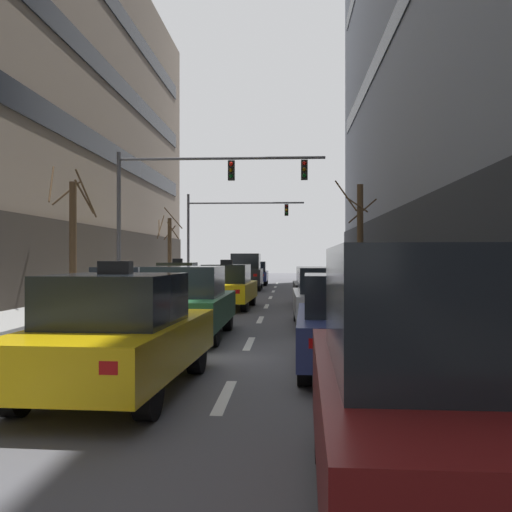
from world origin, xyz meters
TOP-DOWN VIEW (x-y plane):
  - ground_plane at (0.00, 0.00)m, footprint 120.00×120.00m
  - sidewalk_right at (5.93, 0.00)m, footprint 2.77×80.00m
  - lane_stripe_l1_s3 at (-1.51, -3.00)m, footprint 0.16×2.00m
  - lane_stripe_l1_s4 at (-1.51, 2.00)m, footprint 0.16×2.00m
  - lane_stripe_l1_s5 at (-1.51, 7.00)m, footprint 0.16×2.00m
  - lane_stripe_l1_s6 at (-1.51, 12.00)m, footprint 0.16×2.00m
  - lane_stripe_l1_s7 at (-1.51, 17.00)m, footprint 0.16×2.00m
  - lane_stripe_l1_s8 at (-1.51, 22.00)m, footprint 0.16×2.00m
  - lane_stripe_l1_s9 at (-1.51, 27.00)m, footprint 0.16×2.00m
  - lane_stripe_l1_s10 at (-1.51, 32.00)m, footprint 0.16×2.00m
  - lane_stripe_l2_s3 at (1.51, -3.00)m, footprint 0.16×2.00m
  - lane_stripe_l2_s4 at (1.51, 2.00)m, footprint 0.16×2.00m
  - lane_stripe_l2_s5 at (1.51, 7.00)m, footprint 0.16×2.00m
  - lane_stripe_l2_s6 at (1.51, 12.00)m, footprint 0.16×2.00m
  - lane_stripe_l2_s7 at (1.51, 17.00)m, footprint 0.16×2.00m
  - lane_stripe_l2_s8 at (1.51, 22.00)m, footprint 0.16×2.00m
  - lane_stripe_l2_s9 at (1.51, 27.00)m, footprint 0.16×2.00m
  - lane_stripe_l2_s10 at (1.51, 32.00)m, footprint 0.16×2.00m
  - car_driving_0 at (-0.15, 23.45)m, footprint 1.92×4.50m
  - taxi_driving_1 at (-2.88, 16.35)m, footprint 2.00×4.58m
  - car_driving_2 at (-3.16, 8.11)m, footprint 1.86×4.37m
  - taxi_driving_3 at (0.06, 10.90)m, footprint 2.04×4.54m
  - car_driving_4 at (-0.08, 2.85)m, footprint 1.96×4.64m
  - taxi_driving_5 at (-0.04, -2.86)m, footprint 2.13×4.65m
  - car_driving_6 at (-0.03, 29.62)m, footprint 1.88×4.42m
  - car_parked_0 at (3.49, -6.86)m, footprint 1.87×4.24m
  - car_parked_1 at (3.49, -0.95)m, footprint 1.98×4.48m
  - car_parked_2 at (3.49, 5.17)m, footprint 1.92×4.48m
  - car_parked_3 at (3.49, 12.26)m, footprint 1.83×4.23m
  - traffic_signal_0 at (-1.82, 13.61)m, footprint 8.98×0.35m
  - traffic_signal_1 at (-2.39, 30.93)m, footprint 8.52×0.35m
  - street_tree_0 at (-5.65, 10.15)m, footprint 1.79×1.82m
  - street_tree_2 at (-5.67, 27.70)m, footprint 1.82×1.68m
  - street_tree_3 at (5.64, 15.61)m, footprint 1.97×1.97m

SIDE VIEW (x-z plane):
  - ground_plane at x=0.00m, z-range 0.00..0.00m
  - lane_stripe_l1_s3 at x=-1.51m, z-range 0.00..0.01m
  - lane_stripe_l1_s4 at x=-1.51m, z-range 0.00..0.01m
  - lane_stripe_l1_s5 at x=-1.51m, z-range 0.00..0.01m
  - lane_stripe_l1_s6 at x=-1.51m, z-range 0.00..0.01m
  - lane_stripe_l1_s7 at x=-1.51m, z-range 0.00..0.01m
  - lane_stripe_l1_s8 at x=-1.51m, z-range 0.00..0.01m
  - lane_stripe_l1_s9 at x=-1.51m, z-range 0.00..0.01m
  - lane_stripe_l1_s10 at x=-1.51m, z-range 0.00..0.01m
  - lane_stripe_l2_s3 at x=1.51m, z-range 0.00..0.01m
  - lane_stripe_l2_s4 at x=1.51m, z-range 0.00..0.01m
  - lane_stripe_l2_s5 at x=1.51m, z-range 0.00..0.01m
  - lane_stripe_l2_s6 at x=1.51m, z-range 0.00..0.01m
  - lane_stripe_l2_s7 at x=1.51m, z-range 0.00..0.01m
  - lane_stripe_l2_s8 at x=1.51m, z-range 0.00..0.01m
  - lane_stripe_l2_s9 at x=1.51m, z-range 0.00..0.01m
  - lane_stripe_l2_s10 at x=1.51m, z-range 0.00..0.01m
  - sidewalk_right at x=5.93m, z-range 0.00..0.14m
  - car_parked_3 at x=3.49m, z-range -0.01..1.56m
  - car_driving_2 at x=-3.16m, z-range -0.01..1.62m
  - car_driving_6 at x=-0.03m, z-range -0.01..1.64m
  - car_parked_1 at x=3.49m, z-range -0.01..1.65m
  - car_parked_2 at x=3.49m, z-range -0.01..1.66m
  - taxi_driving_3 at x=0.06m, z-range -0.10..1.76m
  - taxi_driving_1 at x=-2.88m, z-range -0.10..1.79m
  - taxi_driving_5 at x=-0.04m, z-range -0.10..1.79m
  - car_driving_4 at x=-0.08m, z-range -0.01..1.72m
  - car_parked_0 at x=3.49m, z-range 0.00..2.02m
  - car_driving_0 at x=-0.15m, z-range -0.01..2.16m
  - street_tree_2 at x=-5.67m, z-range 0.00..5.12m
  - street_tree_0 at x=-5.65m, z-range -0.01..5.30m
  - street_tree_3 at x=5.64m, z-range 0.12..5.49m
  - traffic_signal_1 at x=-2.39m, z-range 1.27..7.69m
  - traffic_signal_0 at x=-1.82m, z-range 1.61..7.97m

